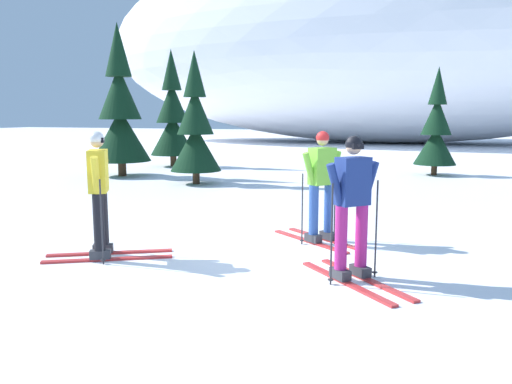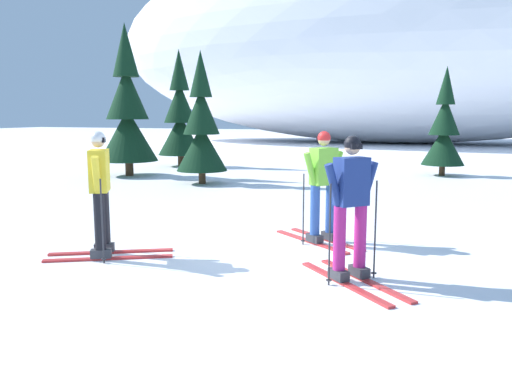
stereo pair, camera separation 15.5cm
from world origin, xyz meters
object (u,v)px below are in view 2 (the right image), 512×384
(skier_yellow_jacket, at_px, (101,192))
(skier_lime_jacket, at_px, (323,185))
(pine_tree_center_right, at_px, (201,129))
(pine_tree_far_right, at_px, (444,130))
(skier_navy_jacket, at_px, (351,207))
(pine_tree_far_left, at_px, (127,113))
(pine_tree_center_left, at_px, (180,118))

(skier_yellow_jacket, xyz_separation_m, skier_lime_jacket, (2.74, 1.92, -0.03))
(pine_tree_center_right, relative_size, pine_tree_far_right, 1.07)
(skier_navy_jacket, height_order, pine_tree_far_left, pine_tree_far_left)
(pine_tree_far_left, bearing_deg, pine_tree_center_left, 89.59)
(pine_tree_center_left, relative_size, pine_tree_center_right, 1.17)
(skier_yellow_jacket, relative_size, skier_lime_jacket, 1.01)
(pine_tree_far_right, bearing_deg, pine_tree_center_right, -144.75)
(skier_navy_jacket, relative_size, pine_tree_center_right, 0.46)
(pine_tree_far_left, distance_m, pine_tree_center_right, 3.34)
(skier_lime_jacket, relative_size, pine_tree_center_right, 0.46)
(skier_yellow_jacket, height_order, pine_tree_center_right, pine_tree_center_right)
(skier_navy_jacket, bearing_deg, skier_yellow_jacket, -177.11)
(skier_lime_jacket, height_order, pine_tree_far_left, pine_tree_far_left)
(pine_tree_center_left, bearing_deg, skier_navy_jacket, -53.22)
(pine_tree_center_right, xyz_separation_m, pine_tree_far_right, (6.58, 4.65, -0.11))
(skier_navy_jacket, distance_m, pine_tree_center_right, 9.43)
(skier_yellow_jacket, relative_size, pine_tree_far_right, 0.50)
(skier_lime_jacket, height_order, pine_tree_center_right, pine_tree_center_right)
(skier_navy_jacket, height_order, pine_tree_center_left, pine_tree_center_left)
(pine_tree_far_left, distance_m, pine_tree_center_left, 3.48)
(pine_tree_far_left, xyz_separation_m, pine_tree_center_left, (0.02, 3.48, -0.18))
(skier_yellow_jacket, height_order, pine_tree_far_left, pine_tree_far_left)
(pine_tree_center_left, bearing_deg, pine_tree_center_right, -54.61)
(skier_lime_jacket, distance_m, pine_tree_center_right, 7.60)
(skier_yellow_jacket, xyz_separation_m, pine_tree_center_left, (-5.37, 12.05, 0.94))
(pine_tree_far_left, relative_size, pine_tree_far_right, 1.38)
(pine_tree_center_right, bearing_deg, skier_navy_jacket, -52.41)
(skier_navy_jacket, xyz_separation_m, pine_tree_center_left, (-8.87, 11.87, 0.97))
(pine_tree_far_left, height_order, pine_tree_center_right, pine_tree_far_left)
(skier_yellow_jacket, bearing_deg, skier_lime_jacket, 34.98)
(pine_tree_center_left, bearing_deg, skier_lime_jacket, -51.31)
(skier_yellow_jacket, xyz_separation_m, pine_tree_far_right, (4.35, 12.28, 0.56))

